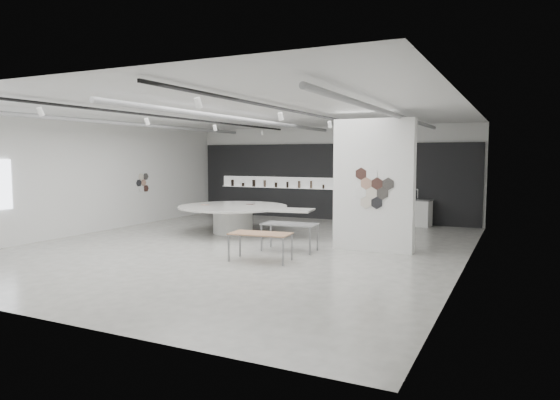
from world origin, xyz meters
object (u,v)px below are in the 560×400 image
at_px(sample_table_wood, 260,235).
at_px(kitchen_counter, 408,212).
at_px(display_island, 235,215).
at_px(partition_column, 373,185).
at_px(sample_table_stone, 290,226).

distance_m(sample_table_wood, kitchen_counter, 8.30).
xyz_separation_m(display_island, sample_table_wood, (2.90, -3.59, 0.04)).
distance_m(display_island, kitchen_counter, 6.60).
xyz_separation_m(display_island, kitchen_counter, (4.84, 4.48, -0.11)).
distance_m(partition_column, sample_table_stone, 2.54).
relative_size(sample_table_wood, kitchen_counter, 0.87).
height_order(partition_column, sample_table_wood, partition_column).
bearing_deg(sample_table_stone, sample_table_wood, -93.60).
height_order(partition_column, kitchen_counter, partition_column).
height_order(sample_table_stone, kitchen_counter, kitchen_counter).
distance_m(display_island, sample_table_stone, 3.65).
bearing_deg(sample_table_wood, display_island, 128.98).
bearing_deg(sample_table_stone, display_island, 145.32).
bearing_deg(kitchen_counter, partition_column, -81.70).
distance_m(sample_table_wood, sample_table_stone, 1.52).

